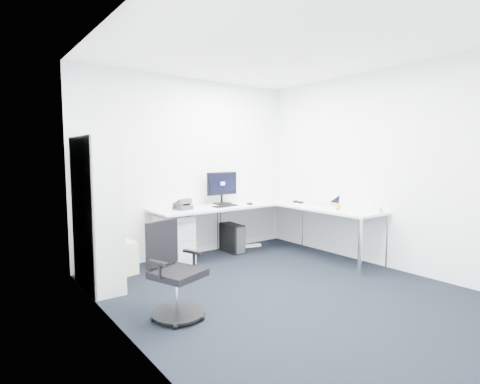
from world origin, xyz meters
TOP-DOWN VIEW (x-y plane):
  - ground at (0.00, 0.00)m, footprint 4.20×4.20m
  - ceiling at (0.00, 0.00)m, footprint 4.20×4.20m
  - wall_back at (0.00, 2.10)m, footprint 3.60×0.02m
  - wall_left at (-1.80, 0.00)m, footprint 0.02×4.20m
  - wall_right at (1.80, 0.00)m, footprint 0.02×4.20m
  - l_desk at (0.55, 1.40)m, footprint 2.65×1.48m
  - drawer_pedestal at (-0.46, 1.85)m, footprint 0.45×0.56m
  - bookshelf at (-1.62, 1.45)m, footprint 0.34×0.88m
  - task_chair at (-1.28, 0.13)m, footprint 0.66×0.66m
  - black_pc_tower at (0.57, 1.81)m, footprint 0.23×0.47m
  - beige_pc_tower at (-1.20, 1.83)m, footprint 0.26×0.47m
  - power_strip at (0.99, 1.87)m, footprint 0.39×0.15m
  - monitor at (0.44, 1.89)m, footprint 0.55×0.18m
  - black_keyboard at (0.31, 1.64)m, footprint 0.42×0.20m
  - mouse at (0.74, 1.58)m, footprint 0.08×0.10m
  - desk_phone at (-0.34, 1.75)m, footprint 0.25×0.25m
  - laptop at (1.62, 0.86)m, footprint 0.38×0.37m
  - white_keyboard at (1.26, 0.75)m, footprint 0.14×0.42m
  - headphones at (1.51, 1.28)m, footprint 0.14×0.21m
  - orange_fruit at (1.42, 0.41)m, footprint 0.08×0.08m
  - tissue_box at (1.57, -0.04)m, footprint 0.18×0.27m

SIDE VIEW (x-z plane):
  - ground at x=0.00m, z-range 0.00..0.00m
  - power_strip at x=0.99m, z-range 0.00..0.04m
  - beige_pc_tower at x=-1.20m, z-range 0.00..0.43m
  - black_pc_tower at x=0.57m, z-range 0.00..0.45m
  - drawer_pedestal at x=-0.46m, z-range 0.00..0.69m
  - l_desk at x=0.55m, z-range 0.00..0.77m
  - task_chair at x=-1.28m, z-range 0.00..0.92m
  - white_keyboard at x=1.26m, z-range 0.77..0.79m
  - black_keyboard at x=0.31m, z-range 0.77..0.79m
  - mouse at x=0.74m, z-range 0.77..0.80m
  - headphones at x=1.51m, z-range 0.77..0.82m
  - orange_fruit at x=1.42m, z-range 0.77..0.85m
  - tissue_box at x=1.57m, z-range 0.77..0.86m
  - desk_phone at x=-0.34m, z-range 0.77..0.92m
  - bookshelf at x=-1.62m, z-range 0.00..1.76m
  - laptop at x=1.62m, z-range 0.77..1.01m
  - monitor at x=0.44m, z-range 0.77..1.30m
  - wall_back at x=0.00m, z-range 0.00..2.70m
  - wall_left at x=-1.80m, z-range 0.00..2.70m
  - wall_right at x=1.80m, z-range 0.00..2.70m
  - ceiling at x=0.00m, z-range 2.70..2.70m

